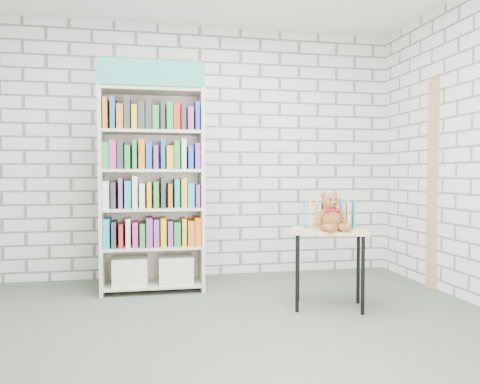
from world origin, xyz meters
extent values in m
plane|color=#464D41|center=(0.00, 0.00, 0.00)|extent=(4.50, 4.50, 0.00)
cube|color=silver|center=(0.00, 2.00, 1.40)|extent=(4.50, 0.02, 2.80)
cube|color=silver|center=(0.00, -2.00, 1.40)|extent=(4.50, 0.02, 2.80)
cube|color=beige|center=(-1.01, 1.35, 0.99)|extent=(0.03, 0.38, 1.97)
cube|color=beige|center=(-0.06, 1.35, 0.99)|extent=(0.03, 0.38, 1.97)
cube|color=beige|center=(-0.53, 1.53, 0.99)|extent=(0.99, 0.02, 1.97)
cube|color=teal|center=(-0.53, 1.17, 2.09)|extent=(0.99, 0.02, 0.24)
cube|color=beige|center=(-0.53, 1.35, 0.07)|extent=(0.92, 0.36, 0.03)
cube|color=beige|center=(-0.53, 1.35, 0.44)|extent=(0.92, 0.36, 0.03)
cube|color=beige|center=(-0.53, 1.35, 0.81)|extent=(0.92, 0.36, 0.03)
cube|color=beige|center=(-0.53, 1.35, 1.18)|extent=(0.92, 0.36, 0.03)
cube|color=beige|center=(-0.53, 1.35, 1.56)|extent=(0.92, 0.36, 0.03)
cube|color=beige|center=(-0.53, 1.35, 1.95)|extent=(0.92, 0.36, 0.03)
cube|color=silver|center=(-0.75, 1.35, 0.21)|extent=(0.33, 0.32, 0.26)
cube|color=silver|center=(-0.32, 1.35, 0.21)|extent=(0.33, 0.32, 0.26)
cube|color=blue|center=(-0.53, 1.34, 0.58)|extent=(0.92, 0.32, 0.26)
cube|color=green|center=(-0.53, 1.34, 0.96)|extent=(0.92, 0.32, 0.26)
cube|color=orange|center=(-0.53, 1.34, 1.33)|extent=(0.92, 0.32, 0.26)
cube|color=#BF338C|center=(-0.53, 1.34, 1.70)|extent=(0.92, 0.32, 0.26)
cube|color=tan|center=(0.95, 0.49, 0.66)|extent=(0.74, 0.62, 0.03)
cylinder|color=black|center=(0.64, 0.42, 0.32)|extent=(0.03, 0.03, 0.65)
cylinder|color=black|center=(0.75, 0.74, 0.32)|extent=(0.03, 0.03, 0.65)
cylinder|color=black|center=(1.14, 0.24, 0.32)|extent=(0.03, 0.03, 0.65)
cylinder|color=black|center=(1.25, 0.56, 0.32)|extent=(0.03, 0.03, 0.65)
cylinder|color=black|center=(0.65, 0.42, 0.67)|extent=(0.04, 0.04, 0.01)
cylinder|color=black|center=(1.14, 0.26, 0.67)|extent=(0.04, 0.04, 0.01)
cube|color=teal|center=(0.78, 0.65, 0.81)|extent=(0.08, 0.19, 0.26)
cube|color=yellow|center=(0.83, 0.64, 0.81)|extent=(0.08, 0.19, 0.26)
cube|color=orange|center=(0.88, 0.62, 0.81)|extent=(0.08, 0.19, 0.26)
cube|color=black|center=(0.93, 0.60, 0.81)|extent=(0.08, 0.19, 0.26)
cube|color=silver|center=(0.98, 0.59, 0.81)|extent=(0.08, 0.19, 0.26)
cube|color=#F83C2B|center=(1.03, 0.57, 0.81)|extent=(0.08, 0.19, 0.26)
cube|color=#3484C3|center=(1.08, 0.55, 0.81)|extent=(0.08, 0.19, 0.26)
cube|color=#F9CB53|center=(1.13, 0.53, 0.81)|extent=(0.08, 0.19, 0.26)
cube|color=teal|center=(1.18, 0.52, 0.81)|extent=(0.08, 0.19, 0.26)
ellipsoid|color=brown|center=(0.92, 0.42, 0.77)|extent=(0.19, 0.16, 0.19)
sphere|color=brown|center=(0.92, 0.41, 0.92)|extent=(0.14, 0.14, 0.14)
sphere|color=brown|center=(0.87, 0.42, 0.98)|extent=(0.05, 0.05, 0.05)
sphere|color=brown|center=(0.97, 0.43, 0.98)|extent=(0.05, 0.05, 0.05)
sphere|color=brown|center=(0.93, 0.36, 0.90)|extent=(0.05, 0.05, 0.05)
sphere|color=black|center=(0.90, 0.35, 0.94)|extent=(0.02, 0.02, 0.02)
sphere|color=black|center=(0.95, 0.36, 0.94)|extent=(0.02, 0.02, 0.02)
sphere|color=black|center=(0.93, 0.33, 0.91)|extent=(0.02, 0.02, 0.02)
cylinder|color=brown|center=(0.83, 0.39, 0.80)|extent=(0.10, 0.08, 0.14)
cylinder|color=brown|center=(1.02, 0.41, 0.80)|extent=(0.10, 0.08, 0.14)
sphere|color=brown|center=(0.80, 0.37, 0.75)|extent=(0.05, 0.05, 0.05)
sphere|color=brown|center=(1.05, 0.40, 0.75)|extent=(0.05, 0.05, 0.05)
cylinder|color=brown|center=(0.88, 0.32, 0.71)|extent=(0.11, 0.16, 0.08)
cylinder|color=brown|center=(0.98, 0.33, 0.71)|extent=(0.09, 0.15, 0.08)
sphere|color=brown|center=(0.86, 0.25, 0.71)|extent=(0.07, 0.07, 0.07)
sphere|color=brown|center=(1.01, 0.26, 0.71)|extent=(0.07, 0.07, 0.07)
cone|color=red|center=(0.89, 0.36, 0.86)|extent=(0.06, 0.06, 0.05)
cone|color=red|center=(0.96, 0.36, 0.86)|extent=(0.06, 0.06, 0.05)
sphere|color=red|center=(0.93, 0.36, 0.86)|extent=(0.03, 0.03, 0.03)
cube|color=tan|center=(2.23, 0.95, 1.05)|extent=(0.05, 0.12, 2.10)
camera|label=1|loc=(-0.56, -3.28, 1.16)|focal=35.00mm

